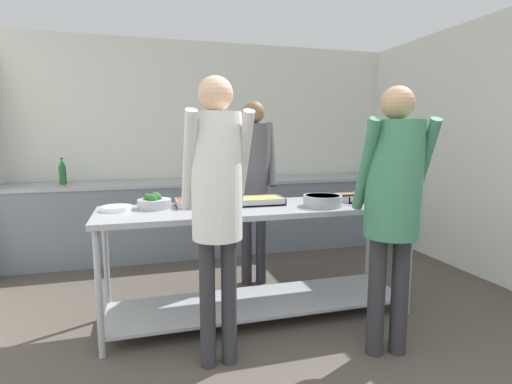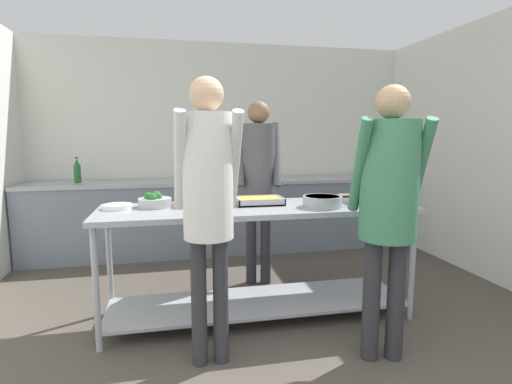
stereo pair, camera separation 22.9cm
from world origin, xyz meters
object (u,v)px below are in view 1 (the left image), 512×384
(guest_serving_left, at_px, (217,189))
(water_bottle, at_px, (63,172))
(serving_tray_greens, at_px, (259,201))
(guest_serving_right, at_px, (393,193))
(broccoli_bowl, at_px, (154,202))
(serving_tray_vegetables, at_px, (365,197))
(plate_stack, at_px, (117,208))
(cook_behind_counter, at_px, (254,172))
(serving_tray_roast, at_px, (204,202))
(sauce_pan, at_px, (323,200))

(guest_serving_left, xyz_separation_m, water_bottle, (-1.30, 2.55, -0.09))
(serving_tray_greens, xyz_separation_m, water_bottle, (-1.77, 1.85, 0.11))
(guest_serving_right, bearing_deg, broccoli_bowl, 148.13)
(serving_tray_vegetables, distance_m, guest_serving_left, 1.56)
(guest_serving_left, bearing_deg, water_bottle, 116.99)
(plate_stack, bearing_deg, cook_behind_counter, 26.32)
(guest_serving_right, bearing_deg, serving_tray_greens, 126.07)
(serving_tray_greens, xyz_separation_m, guest_serving_left, (-0.48, -0.70, 0.21))
(serving_tray_roast, height_order, guest_serving_left, guest_serving_left)
(broccoli_bowl, bearing_deg, cook_behind_counter, 31.46)
(serving_tray_roast, distance_m, serving_tray_greens, 0.45)
(broccoli_bowl, bearing_deg, water_bottle, 117.48)
(plate_stack, xyz_separation_m, serving_tray_vegetables, (2.03, -0.08, 0.01))
(serving_tray_vegetables, relative_size, guest_serving_right, 0.26)
(broccoli_bowl, bearing_deg, sauce_pan, -12.23)
(sauce_pan, bearing_deg, serving_tray_roast, 161.92)
(serving_tray_roast, bearing_deg, serving_tray_vegetables, -4.82)
(serving_tray_greens, xyz_separation_m, sauce_pan, (0.45, -0.24, 0.02))
(guest_serving_left, bearing_deg, serving_tray_greens, 55.63)
(serving_tray_greens, bearing_deg, cook_behind_counter, 78.33)
(serving_tray_roast, xyz_separation_m, guest_serving_left, (-0.03, -0.75, 0.21))
(cook_behind_counter, relative_size, water_bottle, 5.94)
(guest_serving_right, bearing_deg, serving_tray_vegetables, 70.13)
(sauce_pan, relative_size, cook_behind_counter, 0.25)
(guest_serving_right, height_order, cook_behind_counter, cook_behind_counter)
(sauce_pan, relative_size, guest_serving_right, 0.25)
(serving_tray_roast, height_order, guest_serving_right, guest_serving_right)
(guest_serving_left, xyz_separation_m, guest_serving_right, (1.12, -0.18, -0.04))
(cook_behind_counter, height_order, water_bottle, cook_behind_counter)
(broccoli_bowl, relative_size, guest_serving_left, 0.14)
(serving_tray_roast, distance_m, guest_serving_left, 0.77)
(guest_serving_left, bearing_deg, broccoli_bowl, 115.75)
(guest_serving_left, bearing_deg, guest_serving_right, -9.26)
(sauce_pan, bearing_deg, broccoli_bowl, 167.77)
(broccoli_bowl, distance_m, guest_serving_left, 0.83)
(guest_serving_left, relative_size, cook_behind_counter, 1.02)
(broccoli_bowl, xyz_separation_m, water_bottle, (-0.95, 1.82, 0.09))
(plate_stack, relative_size, broccoli_bowl, 0.89)
(plate_stack, distance_m, serving_tray_vegetables, 2.04)
(broccoli_bowl, height_order, serving_tray_roast, broccoli_bowl)
(serving_tray_roast, height_order, cook_behind_counter, cook_behind_counter)
(serving_tray_roast, height_order, serving_tray_vegetables, same)
(serving_tray_greens, bearing_deg, guest_serving_left, -124.37)
(sauce_pan, distance_m, guest_serving_right, 0.68)
(serving_tray_vegetables, xyz_separation_m, guest_serving_left, (-1.41, -0.63, 0.21))
(cook_behind_counter, bearing_deg, plate_stack, -153.68)
(cook_behind_counter, bearing_deg, serving_tray_greens, -101.67)
(plate_stack, height_order, serving_tray_greens, serving_tray_greens)
(serving_tray_vegetables, xyz_separation_m, guest_serving_right, (-0.29, -0.81, 0.16))
(serving_tray_greens, distance_m, sauce_pan, 0.51)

